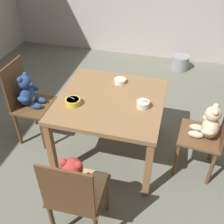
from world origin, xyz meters
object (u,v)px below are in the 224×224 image
at_px(teddy_chair_near_front, 75,186).
at_px(teddy_chair_near_left, 28,96).
at_px(dining_table, 111,106).
at_px(porridge_bowl_cream_near_right, 143,104).
at_px(metal_pail, 180,62).
at_px(teddy_chair_near_right, 208,129).
at_px(porridge_bowl_white_far_center, 120,81).
at_px(porridge_bowl_yellow_near_left, 73,102).

bearing_deg(teddy_chair_near_front, teddy_chair_near_left, 42.33).
distance_m(dining_table, porridge_bowl_cream_near_right, 0.35).
bearing_deg(metal_pail, teddy_chair_near_right, -81.73).
relative_size(teddy_chair_near_left, teddy_chair_near_right, 1.11).
relative_size(porridge_bowl_white_far_center, porridge_bowl_cream_near_right, 1.00).
bearing_deg(porridge_bowl_cream_near_right, porridge_bowl_yellow_near_left, -168.80).
distance_m(dining_table, porridge_bowl_yellow_near_left, 0.38).
distance_m(teddy_chair_near_left, porridge_bowl_yellow_near_left, 0.68).
height_order(teddy_chair_near_left, teddy_chair_near_right, teddy_chair_near_left).
height_order(teddy_chair_near_front, porridge_bowl_cream_near_right, teddy_chair_near_front).
bearing_deg(teddy_chair_near_right, porridge_bowl_cream_near_right, 10.09).
bearing_deg(porridge_bowl_white_far_center, teddy_chair_near_right, -18.46).
distance_m(dining_table, porridge_bowl_white_far_center, 0.33).
relative_size(teddy_chair_near_left, metal_pail, 3.28).
distance_m(teddy_chair_near_front, metal_pail, 3.17).
height_order(porridge_bowl_white_far_center, porridge_bowl_cream_near_right, porridge_bowl_cream_near_right).
height_order(porridge_bowl_yellow_near_left, metal_pail, porridge_bowl_yellow_near_left).
relative_size(teddy_chair_near_front, porridge_bowl_white_far_center, 7.38).
distance_m(porridge_bowl_white_far_center, porridge_bowl_cream_near_right, 0.47).
xyz_separation_m(porridge_bowl_white_far_center, porridge_bowl_yellow_near_left, (-0.33, -0.48, 0.01)).
relative_size(teddy_chair_near_left, porridge_bowl_white_far_center, 7.67).
height_order(dining_table, porridge_bowl_white_far_center, porridge_bowl_white_far_center).
relative_size(teddy_chair_near_front, metal_pail, 3.16).
distance_m(teddy_chair_near_right, porridge_bowl_white_far_center, 0.99).
xyz_separation_m(teddy_chair_near_left, porridge_bowl_yellow_near_left, (0.62, -0.21, 0.19)).
xyz_separation_m(dining_table, porridge_bowl_yellow_near_left, (-0.31, -0.18, 0.12)).
relative_size(dining_table, teddy_chair_near_front, 1.12).
relative_size(teddy_chair_near_front, porridge_bowl_yellow_near_left, 6.02).
xyz_separation_m(teddy_chair_near_front, porridge_bowl_yellow_near_left, (-0.30, 0.74, 0.19)).
distance_m(dining_table, metal_pail, 2.30).
relative_size(porridge_bowl_white_far_center, metal_pail, 0.43).
bearing_deg(teddy_chair_near_right, teddy_chair_near_front, 49.25).
bearing_deg(teddy_chair_near_front, teddy_chair_near_right, -47.43).
bearing_deg(porridge_bowl_cream_near_right, dining_table, 170.53).
height_order(porridge_bowl_white_far_center, metal_pail, porridge_bowl_white_far_center).
xyz_separation_m(teddy_chair_near_front, metal_pail, (0.64, 3.07, -0.44)).
distance_m(dining_table, teddy_chair_near_right, 0.94).
bearing_deg(teddy_chair_near_left, teddy_chair_near_front, -46.40).
relative_size(teddy_chair_near_right, metal_pail, 2.95).
xyz_separation_m(teddy_chair_near_front, porridge_bowl_white_far_center, (0.04, 1.23, 0.18)).
xyz_separation_m(dining_table, porridge_bowl_white_far_center, (0.02, 0.31, 0.11)).
bearing_deg(porridge_bowl_white_far_center, metal_pail, 71.85).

